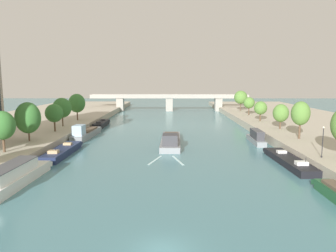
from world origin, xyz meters
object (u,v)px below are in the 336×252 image
(tree_left_by_lamp, at_px, (77,103))
(lamppost_right_bank, at_px, (323,141))
(tree_left_end_of_row, at_px, (54,113))
(tree_right_far, at_px, (301,113))
(tree_left_distant, at_px, (62,108))
(bridge_far, at_px, (169,100))
(moored_boat_right_upstream, at_px, (256,137))
(tree_right_second, at_px, (281,113))
(barge_midriver, at_px, (171,140))
(tree_right_third, at_px, (249,103))
(tree_right_distant, at_px, (261,108))
(tree_left_nearest, at_px, (2,125))
(moored_boat_left_downstream, at_px, (63,151))
(moored_boat_left_upstream, at_px, (102,124))
(moored_boat_right_gap_after, at_px, (289,160))
(moored_boat_left_second, at_px, (86,133))
(moored_boat_left_gap_after, at_px, (15,176))
(tree_right_by_lamp, at_px, (241,97))
(tree_left_second, at_px, (28,118))

(tree_left_by_lamp, xyz_separation_m, lamppost_right_bank, (46.91, -41.86, -2.19))
(tree_left_end_of_row, bearing_deg, tree_right_far, -9.46)
(tree_left_distant, bearing_deg, bridge_far, 65.80)
(moored_boat_right_upstream, xyz_separation_m, tree_right_second, (7.22, 7.24, 4.21))
(barge_midriver, distance_m, tree_right_third, 44.91)
(tree_right_distant, bearing_deg, tree_left_nearest, -143.07)
(lamppost_right_bank, bearing_deg, barge_midriver, 140.94)
(bridge_far, bearing_deg, tree_left_nearest, -106.63)
(tree_right_second, relative_size, lamppost_right_bank, 1.26)
(moored_boat_left_downstream, xyz_separation_m, moored_boat_left_upstream, (-0.59, 33.44, 0.09))
(moored_boat_left_upstream, xyz_separation_m, tree_right_distant, (42.92, -2.07, 4.58))
(moored_boat_right_gap_after, bearing_deg, tree_right_distant, 80.86)
(tree_left_nearest, bearing_deg, tree_right_distant, 36.93)
(tree_left_by_lamp, relative_size, bridge_far, 0.11)
(moored_boat_left_second, distance_m, tree_left_nearest, 23.23)
(moored_boat_right_upstream, height_order, lamppost_right_bank, lamppost_right_bank)
(tree_right_far, bearing_deg, moored_boat_right_gap_after, -118.00)
(moored_boat_left_gap_after, relative_size, lamppost_right_bank, 3.33)
(moored_boat_right_upstream, bearing_deg, tree_right_far, -34.85)
(tree_right_far, distance_m, tree_right_by_lamp, 53.48)
(moored_boat_left_downstream, xyz_separation_m, tree_left_end_of_row, (-6.29, 13.92, 5.05))
(barge_midriver, distance_m, bridge_far, 68.74)
(moored_boat_left_upstream, xyz_separation_m, tree_left_end_of_row, (-5.70, -19.52, 4.96))
(moored_boat_left_second, height_order, tree_right_by_lamp, tree_right_by_lamp)
(moored_boat_right_upstream, bearing_deg, tree_left_nearest, -159.32)
(tree_left_by_lamp, height_order, lamppost_right_bank, tree_left_by_lamp)
(moored_boat_left_gap_after, height_order, tree_left_second, tree_left_second)
(tree_left_nearest, relative_size, tree_left_distant, 0.93)
(moored_boat_left_downstream, distance_m, tree_right_second, 46.74)
(moored_boat_left_gap_after, height_order, moored_boat_right_upstream, moored_boat_left_gap_after)
(tree_left_nearest, xyz_separation_m, tree_left_distant, (-0.28, 27.18, 0.30))
(moored_boat_right_gap_after, relative_size, tree_left_distant, 2.29)
(lamppost_right_bank, bearing_deg, moored_boat_left_downstream, 167.61)
(moored_boat_left_downstream, relative_size, tree_left_second, 2.01)
(tree_right_distant, relative_size, bridge_far, 0.08)
(moored_boat_left_gap_after, relative_size, moored_boat_left_downstream, 1.05)
(barge_midriver, distance_m, moored_boat_right_gap_after, 22.90)
(moored_boat_left_gap_after, distance_m, tree_right_distant, 63.83)
(moored_boat_left_upstream, relative_size, moored_boat_right_upstream, 1.18)
(moored_boat_right_upstream, relative_size, tree_right_by_lamp, 1.46)
(moored_boat_left_second, height_order, tree_right_third, tree_right_third)
(tree_right_far, xyz_separation_m, tree_right_by_lamp, (0.68, 53.47, 0.09))
(moored_boat_right_gap_after, height_order, tree_right_by_lamp, tree_right_by_lamp)
(tree_left_end_of_row, bearing_deg, moored_boat_left_second, 19.96)
(tree_right_second, height_order, tree_right_third, tree_right_third)
(barge_midriver, bearing_deg, tree_left_distant, 153.21)
(moored_boat_left_second, distance_m, moored_boat_right_gap_after, 42.67)
(moored_boat_right_gap_after, bearing_deg, tree_left_by_lamp, 138.24)
(tree_right_far, xyz_separation_m, tree_right_third, (0.39, 40.19, -0.89))
(moored_boat_right_gap_after, distance_m, lamppost_right_bank, 5.89)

